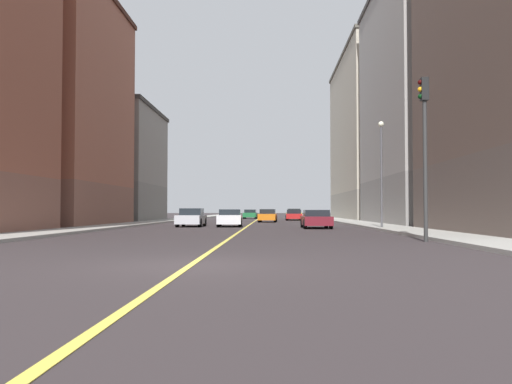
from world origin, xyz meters
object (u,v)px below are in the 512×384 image
(building_left_far, at_px, (372,138))
(traffic_light_left_near, at_px, (424,136))
(car_green, at_px, (250,214))
(car_red, at_px, (294,215))
(car_silver, at_px, (191,218))
(car_white, at_px, (230,218))
(car_orange, at_px, (268,216))
(building_left_mid, at_px, (425,102))
(building_right_distant, at_px, (118,165))
(street_lamp_left_near, at_px, (381,162))
(building_right_midblock, at_px, (59,109))
(car_maroon, at_px, (316,219))
(car_yellow, at_px, (294,214))

(building_left_far, bearing_deg, traffic_light_left_near, -98.53)
(traffic_light_left_near, xyz_separation_m, car_green, (-8.97, 54.07, -3.51))
(car_red, height_order, car_silver, car_silver)
(car_white, bearing_deg, car_orange, 79.56)
(car_orange, bearing_deg, car_green, 97.12)
(building_left_mid, xyz_separation_m, car_silver, (-19.26, -6.59, -9.89))
(car_red, bearing_deg, building_right_distant, -166.15)
(building_right_distant, distance_m, car_green, 22.79)
(building_left_far, bearing_deg, street_lamp_left_near, -99.98)
(building_left_mid, bearing_deg, building_right_distant, 158.44)
(car_silver, bearing_deg, street_lamp_left_near, -22.79)
(building_right_midblock, xyz_separation_m, traffic_light_left_near, (22.93, -20.71, -5.19))
(car_orange, bearing_deg, building_left_mid, -30.98)
(car_white, relative_size, car_silver, 1.05)
(street_lamp_left_near, xyz_separation_m, car_maroon, (-3.97, 2.30, -3.65))
(car_orange, bearing_deg, building_left_far, 48.74)
(street_lamp_left_near, height_order, car_silver, street_lamp_left_near)
(car_silver, bearing_deg, building_right_midblock, 168.24)
(street_lamp_left_near, xyz_separation_m, car_red, (-4.35, 28.82, -3.65))
(car_green, bearing_deg, traffic_light_left_near, -80.58)
(traffic_light_left_near, bearing_deg, street_lamp_left_near, 85.53)
(traffic_light_left_near, distance_m, car_maroon, 15.95)
(building_right_midblock, height_order, traffic_light_left_near, building_right_midblock)
(car_yellow, bearing_deg, building_left_far, 5.31)
(building_right_midblock, height_order, building_right_distant, building_right_midblock)
(traffic_light_left_near, height_order, car_yellow, traffic_light_left_near)
(building_right_midblock, relative_size, car_orange, 4.25)
(car_maroon, relative_size, car_silver, 1.10)
(car_yellow, bearing_deg, building_left_mid, -65.53)
(traffic_light_left_near, relative_size, car_red, 1.59)
(car_green, bearing_deg, building_right_distant, -129.22)
(building_left_mid, relative_size, traffic_light_left_near, 3.27)
(building_right_distant, bearing_deg, car_orange, -12.71)
(building_left_far, bearing_deg, building_left_mid, -90.00)
(car_orange, relative_size, car_maroon, 0.96)
(building_left_mid, relative_size, street_lamp_left_near, 3.12)
(building_right_distant, xyz_separation_m, car_green, (13.97, 17.11, -5.63))
(car_orange, xyz_separation_m, car_silver, (-5.58, -14.80, 0.01))
(building_left_mid, height_order, car_green, building_left_mid)
(car_silver, bearing_deg, building_right_distant, 120.66)
(traffic_light_left_near, distance_m, car_yellow, 48.07)
(building_right_midblock, bearing_deg, car_silver, -11.76)
(building_right_midblock, bearing_deg, building_right_distant, 90.00)
(car_yellow, distance_m, car_maroon, 32.57)
(street_lamp_left_near, relative_size, car_orange, 1.54)
(car_maroon, bearing_deg, car_green, 98.81)
(car_silver, bearing_deg, building_left_mid, 18.88)
(car_yellow, bearing_deg, car_red, -92.39)
(building_left_far, bearing_deg, building_right_distant, -158.60)
(street_lamp_left_near, bearing_deg, car_white, 151.47)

